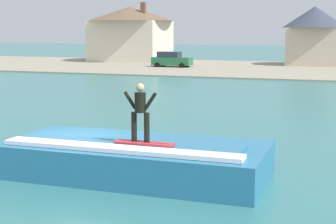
% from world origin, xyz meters
% --- Properties ---
extents(ground_plane, '(260.00, 260.00, 0.00)m').
position_xyz_m(ground_plane, '(0.00, 0.00, 0.00)').
color(ground_plane, '#317170').
extents(wave_crest, '(7.90, 3.57, 1.13)m').
position_xyz_m(wave_crest, '(1.93, -0.55, 0.53)').
color(wave_crest, teal).
rests_on(wave_crest, ground_plane).
extents(surfboard, '(1.78, 0.42, 0.06)m').
position_xyz_m(surfboard, '(2.48, -1.11, 1.16)').
color(surfboard, '#D8333F').
rests_on(surfboard, wave_crest).
extents(surfer, '(1.01, 0.32, 1.68)m').
position_xyz_m(surfer, '(2.35, -1.08, 2.13)').
color(surfer, black).
rests_on(surfer, surfboard).
extents(shoreline_bank, '(120.00, 24.77, 0.13)m').
position_xyz_m(shoreline_bank, '(0.00, 43.68, 0.06)').
color(shoreline_bank, gray).
rests_on(shoreline_bank, ground_plane).
extents(car_near_shore, '(4.46, 2.19, 1.86)m').
position_xyz_m(car_near_shore, '(-11.45, 42.18, 0.95)').
color(car_near_shore, '#23663D').
rests_on(car_near_shore, ground_plane).
extents(house_with_chimney, '(11.60, 11.60, 7.80)m').
position_xyz_m(house_with_chimney, '(-20.25, 51.08, 4.12)').
color(house_with_chimney, beige).
rests_on(house_with_chimney, ground_plane).
extents(house_small_cottage, '(7.46, 7.46, 7.02)m').
position_xyz_m(house_small_cottage, '(3.55, 50.39, 3.98)').
color(house_small_cottage, beige).
rests_on(house_small_cottage, ground_plane).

